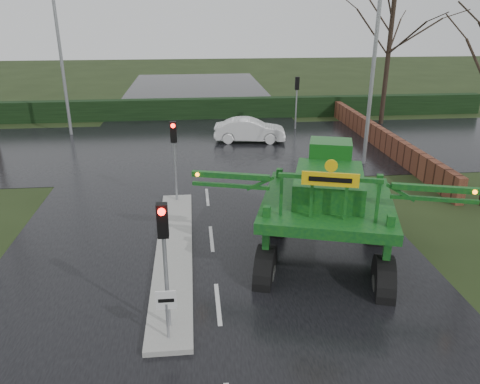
{
  "coord_description": "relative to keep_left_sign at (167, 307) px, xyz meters",
  "views": [
    {
      "loc": [
        -0.51,
        -11.02,
        7.68
      ],
      "look_at": [
        0.97,
        3.43,
        2.0
      ],
      "focal_mm": 35.0,
      "sensor_mm": 36.0,
      "label": 1
    }
  ],
  "objects": [
    {
      "name": "keep_left_sign",
      "position": [
        0.0,
        0.0,
        0.0
      ],
      "size": [
        0.5,
        0.07,
        1.35
      ],
      "color": "gray",
      "rests_on": "ground"
    },
    {
      "name": "traffic_signal_near",
      "position": [
        0.0,
        0.49,
        1.53
      ],
      "size": [
        0.26,
        0.33,
        3.52
      ],
      "color": "gray",
      "rests_on": "ground"
    },
    {
      "name": "traffic_signal_mid",
      "position": [
        0.0,
        8.99,
        1.53
      ],
      "size": [
        0.26,
        0.33,
        3.52
      ],
      "color": "gray",
      "rests_on": "ground"
    },
    {
      "name": "tree_right_far",
      "position": [
        14.3,
        22.5,
        5.44
      ],
      "size": [
        7.0,
        7.0,
        12.05
      ],
      "color": "black",
      "rests_on": "ground"
    },
    {
      "name": "street_light_left_far",
      "position": [
        -6.89,
        21.5,
        4.93
      ],
      "size": [
        3.85,
        0.3,
        10.0
      ],
      "color": "gray",
      "rests_on": "ground"
    },
    {
      "name": "crop_sprayer",
      "position": [
        2.91,
        3.08,
        1.26
      ],
      "size": [
        8.44,
        6.37,
        4.89
      ],
      "rotation": [
        0.0,
        0.0,
        -0.29
      ],
      "color": "black",
      "rests_on": "ground"
    },
    {
      "name": "ground",
      "position": [
        1.3,
        1.5,
        -1.06
      ],
      "size": [
        140.0,
        140.0,
        0.0
      ],
      "primitive_type": "plane",
      "color": "black",
      "rests_on": "ground"
    },
    {
      "name": "road_main",
      "position": [
        1.3,
        11.5,
        -1.05
      ],
      "size": [
        14.0,
        80.0,
        0.02
      ],
      "primitive_type": "cube",
      "color": "black",
      "rests_on": "ground"
    },
    {
      "name": "road_cross",
      "position": [
        1.3,
        17.5,
        -1.05
      ],
      "size": [
        80.0,
        12.0,
        0.02
      ],
      "primitive_type": "cube",
      "color": "black",
      "rests_on": "ground"
    },
    {
      "name": "brick_wall",
      "position": [
        11.8,
        17.5,
        -0.46
      ],
      "size": [
        0.4,
        20.0,
        1.2
      ],
      "primitive_type": "cube",
      "color": "#592D1E",
      "rests_on": "ground"
    },
    {
      "name": "street_light_right",
      "position": [
        9.49,
        13.5,
        4.93
      ],
      "size": [
        3.85,
        0.3,
        10.0
      ],
      "color": "gray",
      "rests_on": "ground"
    },
    {
      "name": "traffic_signal_far",
      "position": [
        7.8,
        21.51,
        1.53
      ],
      "size": [
        0.26,
        0.33,
        3.52
      ],
      "rotation": [
        0.0,
        0.0,
        3.14
      ],
      "color": "gray",
      "rests_on": "ground"
    },
    {
      "name": "hedge_row",
      "position": [
        1.3,
        25.5,
        -0.31
      ],
      "size": [
        44.0,
        0.9,
        1.5
      ],
      "primitive_type": "cube",
      "color": "black",
      "rests_on": "ground"
    },
    {
      "name": "white_sedan",
      "position": [
        4.28,
        18.54,
        -1.06
      ],
      "size": [
        4.51,
        2.08,
        1.43
      ],
      "primitive_type": "imported",
      "rotation": [
        0.0,
        0.0,
        1.44
      ],
      "color": "white",
      "rests_on": "ground"
    },
    {
      "name": "median_island",
      "position": [
        0.0,
        4.5,
        -0.97
      ],
      "size": [
        1.2,
        10.0,
        0.16
      ],
      "primitive_type": "cube",
      "color": "gray",
      "rests_on": "ground"
    }
  ]
}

